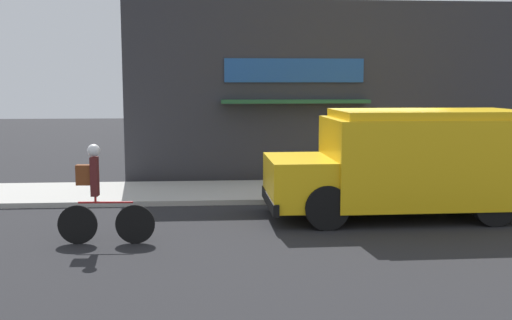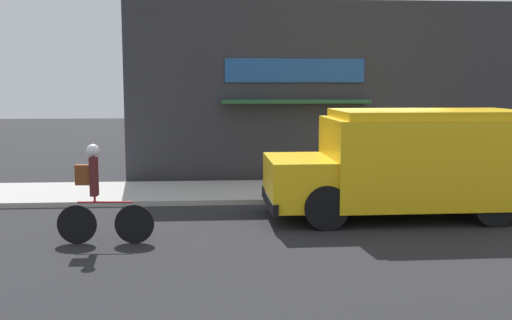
{
  "view_description": "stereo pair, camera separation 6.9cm",
  "coord_description": "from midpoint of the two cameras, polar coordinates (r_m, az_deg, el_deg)",
  "views": [
    {
      "loc": [
        -3.97,
        -13.87,
        2.88
      ],
      "look_at": [
        -2.93,
        -0.2,
        1.1
      ],
      "focal_mm": 42.0,
      "sensor_mm": 36.0,
      "label": 1
    },
    {
      "loc": [
        -3.9,
        -13.88,
        2.88
      ],
      "look_at": [
        -2.93,
        -0.2,
        1.1
      ],
      "focal_mm": 42.0,
      "sensor_mm": 36.0,
      "label": 2
    }
  ],
  "objects": [
    {
      "name": "ground_plane",
      "position": [
        14.71,
        11.58,
        -4.05
      ],
      "size": [
        70.0,
        70.0,
        0.0
      ],
      "primitive_type": "plane",
      "color": "#232326"
    },
    {
      "name": "sidewalk",
      "position": [
        16.05,
        10.22,
        -2.83
      ],
      "size": [
        28.0,
        2.86,
        0.13
      ],
      "color": "#ADAAA3",
      "rests_on": "ground_plane"
    },
    {
      "name": "storefront",
      "position": [
        17.56,
        8.8,
        6.39
      ],
      "size": [
        12.82,
        0.73,
        5.19
      ],
      "color": "#2D2D33",
      "rests_on": "ground_plane"
    },
    {
      "name": "school_bus",
      "position": [
        13.2,
        14.56,
        -0.15
      ],
      "size": [
        5.59,
        2.75,
        2.3
      ],
      "rotation": [
        0.0,
        0.0,
        0.01
      ],
      "color": "yellow",
      "rests_on": "ground_plane"
    },
    {
      "name": "cyclist",
      "position": [
        11.04,
        -14.64,
        -3.37
      ],
      "size": [
        1.73,
        0.22,
        1.8
      ],
      "rotation": [
        0.0,
        0.0,
        -0.04
      ],
      "color": "black",
      "rests_on": "ground_plane"
    },
    {
      "name": "trash_bin",
      "position": [
        16.49,
        5.82,
        -0.9
      ],
      "size": [
        0.51,
        0.51,
        0.77
      ],
      "color": "#38383D",
      "rests_on": "sidewalk"
    }
  ]
}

